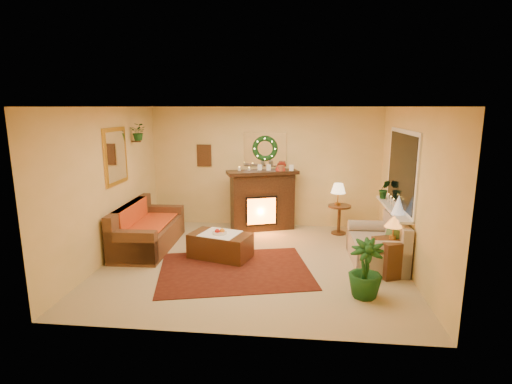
# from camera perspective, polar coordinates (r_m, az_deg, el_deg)

# --- Properties ---
(floor) EXTENTS (5.00, 5.00, 0.00)m
(floor) POSITION_cam_1_polar(r_m,az_deg,el_deg) (6.94, -0.31, -9.94)
(floor) COLOR beige
(floor) RESTS_ON ground
(ceiling) EXTENTS (5.00, 5.00, 0.00)m
(ceiling) POSITION_cam_1_polar(r_m,az_deg,el_deg) (6.43, -0.33, 12.07)
(ceiling) COLOR white
(ceiling) RESTS_ON ground
(wall_back) EXTENTS (5.00, 5.00, 0.00)m
(wall_back) POSITION_cam_1_polar(r_m,az_deg,el_deg) (8.77, 1.30, 3.53)
(wall_back) COLOR #EFD88C
(wall_back) RESTS_ON ground
(wall_front) EXTENTS (5.00, 5.00, 0.00)m
(wall_front) POSITION_cam_1_polar(r_m,az_deg,el_deg) (4.40, -3.56, -5.11)
(wall_front) COLOR #EFD88C
(wall_front) RESTS_ON ground
(wall_left) EXTENTS (4.50, 4.50, 0.00)m
(wall_left) POSITION_cam_1_polar(r_m,az_deg,el_deg) (7.27, -20.31, 1.01)
(wall_left) COLOR #EFD88C
(wall_left) RESTS_ON ground
(wall_right) EXTENTS (4.50, 4.50, 0.00)m
(wall_right) POSITION_cam_1_polar(r_m,az_deg,el_deg) (6.77, 21.23, 0.17)
(wall_right) COLOR #EFD88C
(wall_right) RESTS_ON ground
(area_rug) EXTENTS (2.75, 2.30, 0.01)m
(area_rug) POSITION_cam_1_polar(r_m,az_deg,el_deg) (6.60, -3.05, -11.09)
(area_rug) COLOR maroon
(area_rug) RESTS_ON floor
(sofa) EXTENTS (0.91, 1.96, 0.83)m
(sofa) POSITION_cam_1_polar(r_m,az_deg,el_deg) (7.75, -15.08, -4.62)
(sofa) COLOR #4D3527
(sofa) RESTS_ON floor
(red_throw) EXTENTS (0.82, 1.33, 0.02)m
(red_throw) POSITION_cam_1_polar(r_m,az_deg,el_deg) (7.90, -15.16, -4.11)
(red_throw) COLOR #B12F22
(red_throw) RESTS_ON sofa
(fireplace) EXTENTS (1.39, 0.84, 1.21)m
(fireplace) POSITION_cam_1_polar(r_m,az_deg,el_deg) (8.58, 0.92, -1.77)
(fireplace) COLOR black
(fireplace) RESTS_ON floor
(poinsettia) EXTENTS (0.21, 0.21, 0.21)m
(poinsettia) POSITION_cam_1_polar(r_m,az_deg,el_deg) (8.42, 3.51, 3.16)
(poinsettia) COLOR red
(poinsettia) RESTS_ON fireplace
(mantel_candle_a) EXTENTS (0.06, 0.06, 0.19)m
(mantel_candle_a) POSITION_cam_1_polar(r_m,az_deg,el_deg) (8.44, -2.41, 2.92)
(mantel_candle_a) COLOR #FFFACD
(mantel_candle_a) RESTS_ON fireplace
(mantel_candle_b) EXTENTS (0.05, 0.05, 0.16)m
(mantel_candle_b) POSITION_cam_1_polar(r_m,az_deg,el_deg) (8.45, -1.00, 2.94)
(mantel_candle_b) COLOR white
(mantel_candle_b) RESTS_ON fireplace
(mantel_mirror) EXTENTS (0.92, 0.02, 0.72)m
(mantel_mirror) POSITION_cam_1_polar(r_m,az_deg,el_deg) (8.70, 1.30, 6.12)
(mantel_mirror) COLOR white
(mantel_mirror) RESTS_ON wall_back
(wreath) EXTENTS (0.55, 0.11, 0.55)m
(wreath) POSITION_cam_1_polar(r_m,az_deg,el_deg) (8.66, 1.28, 6.23)
(wreath) COLOR #194719
(wreath) RESTS_ON wall_back
(wall_art) EXTENTS (0.32, 0.03, 0.48)m
(wall_art) POSITION_cam_1_polar(r_m,az_deg,el_deg) (8.93, -7.41, 5.21)
(wall_art) COLOR #381E11
(wall_art) RESTS_ON wall_back
(gold_mirror) EXTENTS (0.03, 0.84, 1.00)m
(gold_mirror) POSITION_cam_1_polar(r_m,az_deg,el_deg) (7.46, -19.41, 4.85)
(gold_mirror) COLOR gold
(gold_mirror) RESTS_ON wall_left
(hanging_plant) EXTENTS (0.33, 0.28, 0.36)m
(hanging_plant) POSITION_cam_1_polar(r_m,az_deg,el_deg) (8.07, -16.35, 7.11)
(hanging_plant) COLOR #194719
(hanging_plant) RESTS_ON wall_left
(loveseat) EXTENTS (0.82, 1.37, 0.78)m
(loveseat) POSITION_cam_1_polar(r_m,az_deg,el_deg) (7.05, 16.84, -6.47)
(loveseat) COLOR tan
(loveseat) RESTS_ON floor
(window_frame) EXTENTS (0.03, 1.86, 1.36)m
(window_frame) POSITION_cam_1_polar(r_m,az_deg,el_deg) (7.24, 20.15, 3.00)
(window_frame) COLOR white
(window_frame) RESTS_ON wall_right
(window_glass) EXTENTS (0.02, 1.70, 1.22)m
(window_glass) POSITION_cam_1_polar(r_m,az_deg,el_deg) (7.24, 20.04, 3.00)
(window_glass) COLOR black
(window_glass) RESTS_ON wall_right
(window_sill) EXTENTS (0.22, 1.86, 0.04)m
(window_sill) POSITION_cam_1_polar(r_m,az_deg,el_deg) (7.35, 18.98, -2.22)
(window_sill) COLOR white
(window_sill) RESTS_ON wall_right
(mini_tree) EXTENTS (0.21, 0.21, 0.32)m
(mini_tree) POSITION_cam_1_polar(r_m,az_deg,el_deg) (6.87, 19.68, -1.76)
(mini_tree) COLOR white
(mini_tree) RESTS_ON window_sill
(sill_plant) EXTENTS (0.26, 0.21, 0.47)m
(sill_plant) POSITION_cam_1_polar(r_m,az_deg,el_deg) (7.93, 17.87, 0.47)
(sill_plant) COLOR #33642A
(sill_plant) RESTS_ON window_sill
(side_table_round) EXTENTS (0.59, 0.59, 0.61)m
(side_table_round) POSITION_cam_1_polar(r_m,az_deg,el_deg) (8.48, 11.77, -3.75)
(side_table_round) COLOR black
(side_table_round) RESTS_ON floor
(lamp_cream) EXTENTS (0.30, 0.30, 0.46)m
(lamp_cream) POSITION_cam_1_polar(r_m,az_deg,el_deg) (8.38, 11.66, -0.03)
(lamp_cream) COLOR beige
(lamp_cream) RESTS_ON side_table_round
(end_table_square) EXTENTS (0.61, 0.61, 0.58)m
(end_table_square) POSITION_cam_1_polar(r_m,az_deg,el_deg) (6.71, 18.79, -8.93)
(end_table_square) COLOR black
(end_table_square) RESTS_ON floor
(lamp_tiffany) EXTENTS (0.28, 0.28, 0.41)m
(lamp_tiffany) POSITION_cam_1_polar(r_m,az_deg,el_deg) (6.58, 19.01, -4.98)
(lamp_tiffany) COLOR orange
(lamp_tiffany) RESTS_ON end_table_square
(coffee_table) EXTENTS (1.16, 0.85, 0.44)m
(coffee_table) POSITION_cam_1_polar(r_m,az_deg,el_deg) (7.07, -5.11, -7.72)
(coffee_table) COLOR black
(coffee_table) RESTS_ON floor
(fruit_bowl) EXTENTS (0.25, 0.25, 0.06)m
(fruit_bowl) POSITION_cam_1_polar(r_m,az_deg,el_deg) (6.97, -5.21, -5.94)
(fruit_bowl) COLOR silver
(fruit_bowl) RESTS_ON coffee_table
(floor_palm) EXTENTS (1.58, 1.58, 2.47)m
(floor_palm) POSITION_cam_1_polar(r_m,az_deg,el_deg) (5.78, 15.39, -10.20)
(floor_palm) COLOR #1A551C
(floor_palm) RESTS_ON floor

